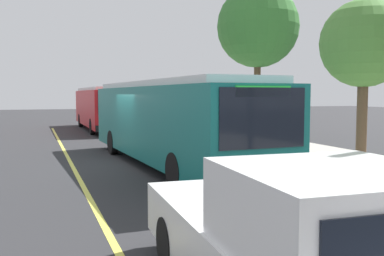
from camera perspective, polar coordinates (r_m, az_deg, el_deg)
ground_plane at (r=16.06m, az=-7.51°, el=-4.56°), size 120.00×120.00×0.00m
sidewalk_curb at (r=18.28m, az=11.21°, el=-3.27°), size 44.00×6.40×0.15m
lane_stripe_center at (r=15.75m, az=-15.38°, el=-4.85°), size 36.00×0.14×0.01m
transit_bus_main at (r=15.18m, az=-3.03°, el=1.09°), size 12.36×3.21×2.95m
transit_bus_second at (r=31.11m, az=-11.64°, el=2.73°), size 11.18×2.66×2.95m
pickup_truck at (r=4.97m, az=13.21°, el=-15.09°), size 5.49×2.25×1.85m
bus_shelter at (r=18.80m, az=8.66°, el=2.61°), size 2.90×1.60×2.48m
waiting_bench at (r=18.50m, az=9.63°, el=-1.42°), size 1.60×0.48×0.95m
route_sign_post at (r=16.04m, az=5.56°, el=2.47°), size 0.44×0.08×2.80m
pedestrian_commuter at (r=20.05m, az=3.88°, el=0.47°), size 0.24×0.40×1.69m
street_tree_near_shelter at (r=16.34m, az=21.62°, el=10.15°), size 3.02×3.02×5.61m
street_tree_downstreet at (r=24.25m, az=8.62°, el=12.96°), size 4.41×4.41×8.19m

